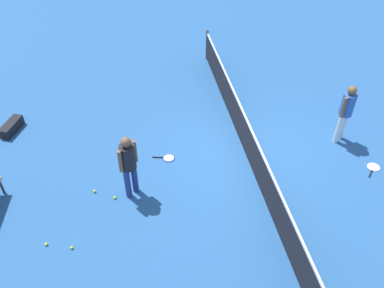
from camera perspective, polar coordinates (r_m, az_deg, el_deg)
The scene contains 11 objects.
ground_plane at distance 10.81m, azimuth 7.43°, elevation -1.06°, with size 40.00×40.00×0.00m, color #265693.
court_net at distance 10.48m, azimuth 7.66°, elevation 0.97°, with size 10.09×0.09×1.07m.
player_near_side at distance 9.07m, azimuth -8.87°, elevation -2.50°, with size 0.48×0.48×1.70m.
player_far_side at distance 11.19m, azimuth 20.77°, elevation 4.56°, with size 0.47×0.48×1.70m.
tennis_racket_near_player at distance 10.54m, azimuth -3.41°, elevation -1.94°, with size 0.38×0.61×0.03m.
tennis_racket_far_player at distance 11.23m, azimuth 24.01°, elevation -3.04°, with size 0.54×0.52×0.03m.
tennis_ball_near_player at distance 9.95m, azimuth -13.47°, elevation -6.43°, with size 0.07×0.07×0.07m, color #C6E033.
tennis_ball_by_net at distance 9.72m, azimuth -10.74°, elevation -7.36°, with size 0.07×0.07×0.07m, color #C6E033.
tennis_ball_midcourt at distance 9.27m, azimuth -19.71°, elevation -13.05°, with size 0.07×0.07×0.07m, color #C6E033.
tennis_ball_baseline at distance 9.05m, azimuth -16.46°, elevation -13.72°, with size 0.07×0.07×0.07m, color #C6E033.
equipment_bag at distance 12.37m, azimuth -23.82°, elevation 2.32°, with size 0.85×0.58×0.28m.
Camera 1 is at (7.58, -2.77, 7.20)m, focal length 38.15 mm.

